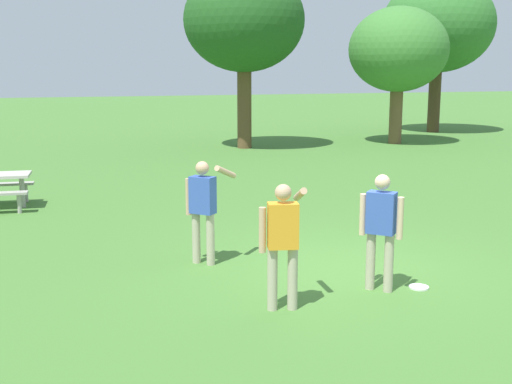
# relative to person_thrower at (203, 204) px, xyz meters

# --- Properties ---
(ground_plane) EXTENTS (120.00, 120.00, 0.00)m
(ground_plane) POSITION_rel_person_thrower_xyz_m (1.96, -0.97, -0.96)
(ground_plane) COLOR #447530
(person_thrower) EXTENTS (0.84, 0.48, 1.64)m
(person_thrower) POSITION_rel_person_thrower_xyz_m (0.00, 0.00, 0.00)
(person_thrower) COLOR #B7AD93
(person_thrower) RESTS_ON ground
(person_catcher) EXTENTS (0.47, 0.45, 1.64)m
(person_catcher) POSITION_rel_person_thrower_xyz_m (2.06, -1.95, -0.02)
(person_catcher) COLOR #B7AD93
(person_catcher) RESTS_ON ground
(person_bystander) EXTENTS (0.71, 0.65, 1.64)m
(person_bystander) POSITION_rel_person_thrower_xyz_m (0.53, -2.23, 0.00)
(person_bystander) COLOR #B7AD93
(person_bystander) RESTS_ON ground
(frisbee) EXTENTS (0.28, 0.28, 0.03)m
(frisbee) POSITION_rel_person_thrower_xyz_m (2.64, -2.04, -0.95)
(frisbee) COLOR white
(frisbee) RESTS_ON ground
(tree_broad_center) EXTENTS (4.48, 4.48, 6.65)m
(tree_broad_center) POSITION_rel_person_thrower_xyz_m (4.73, 14.04, 3.75)
(tree_broad_center) COLOR brown
(tree_broad_center) RESTS_ON ground
(tree_far_right) EXTENTS (3.91, 3.91, 5.39)m
(tree_far_right) POSITION_rel_person_thrower_xyz_m (10.95, 13.66, 2.73)
(tree_far_right) COLOR brown
(tree_far_right) RESTS_ON ground
(tree_slender_mid) EXTENTS (5.12, 5.12, 7.13)m
(tree_slender_mid) POSITION_rel_person_thrower_xyz_m (14.97, 17.27, 3.96)
(tree_slender_mid) COLOR #4C3823
(tree_slender_mid) RESTS_ON ground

